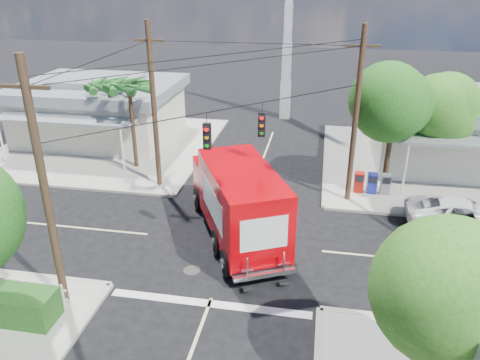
# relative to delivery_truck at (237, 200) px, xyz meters

# --- Properties ---
(ground) EXTENTS (120.00, 120.00, 0.00)m
(ground) POSITION_rel_delivery_truck_xyz_m (-0.13, -0.60, -1.83)
(ground) COLOR black
(ground) RESTS_ON ground
(sidewalk_ne) EXTENTS (14.12, 14.12, 0.14)m
(sidewalk_ne) POSITION_rel_delivery_truck_xyz_m (10.75, 10.28, -1.76)
(sidewalk_ne) COLOR #9D988E
(sidewalk_ne) RESTS_ON ground
(sidewalk_nw) EXTENTS (14.12, 14.12, 0.14)m
(sidewalk_nw) POSITION_rel_delivery_truck_xyz_m (-11.01, 10.28, -1.76)
(sidewalk_nw) COLOR #9D988E
(sidewalk_nw) RESTS_ON ground
(road_markings) EXTENTS (32.00, 32.00, 0.01)m
(road_markings) POSITION_rel_delivery_truck_xyz_m (-0.13, -2.07, -1.83)
(road_markings) COLOR beige
(road_markings) RESTS_ON ground
(building_ne) EXTENTS (11.80, 10.20, 4.50)m
(building_ne) POSITION_rel_delivery_truck_xyz_m (12.37, 11.37, 0.48)
(building_ne) COLOR beige
(building_ne) RESTS_ON sidewalk_ne
(building_nw) EXTENTS (10.80, 10.20, 4.30)m
(building_nw) POSITION_rel_delivery_truck_xyz_m (-12.13, 11.87, 0.39)
(building_nw) COLOR beige
(building_nw) RESTS_ON sidewalk_nw
(radio_tower) EXTENTS (0.80, 0.80, 17.00)m
(radio_tower) POSITION_rel_delivery_truck_xyz_m (0.37, 19.40, 3.81)
(radio_tower) COLOR silver
(radio_tower) RESTS_ON ground
(tree_ne_front) EXTENTS (4.21, 4.14, 6.66)m
(tree_ne_front) POSITION_rel_delivery_truck_xyz_m (7.08, 6.16, 2.93)
(tree_ne_front) COLOR #422D1C
(tree_ne_front) RESTS_ON sidewalk_ne
(tree_ne_back) EXTENTS (3.77, 3.66, 5.82)m
(tree_ne_back) POSITION_rel_delivery_truck_xyz_m (9.68, 8.36, 2.35)
(tree_ne_back) COLOR #422D1C
(tree_ne_back) RESTS_ON sidewalk_ne
(tree_se) EXTENTS (3.67, 3.54, 5.62)m
(tree_se) POSITION_rel_delivery_truck_xyz_m (6.88, -7.84, 2.21)
(tree_se) COLOR #422D1C
(tree_se) RESTS_ON sidewalk_se
(palm_nw_front) EXTENTS (3.01, 3.08, 5.59)m
(palm_nw_front) POSITION_rel_delivery_truck_xyz_m (-7.63, 6.90, 3.21)
(palm_nw_front) COLOR #422D1C
(palm_nw_front) RESTS_ON sidewalk_nw
(palm_nw_back) EXTENTS (3.01, 3.08, 5.19)m
(palm_nw_back) POSITION_rel_delivery_truck_xyz_m (-9.63, 8.40, 2.84)
(palm_nw_back) COLOR #422D1C
(palm_nw_back) RESTS_ON sidewalk_nw
(utility_poles) EXTENTS (12.00, 10.68, 9.00)m
(utility_poles) POSITION_rel_delivery_truck_xyz_m (-1.71, 1.01, 2.84)
(utility_poles) COLOR #473321
(utility_poles) RESTS_ON ground
(vending_boxes) EXTENTS (1.90, 0.50, 1.10)m
(vending_boxes) POSITION_rel_delivery_truck_xyz_m (6.37, 5.60, -1.14)
(vending_boxes) COLOR #9E110B
(vending_boxes) RESTS_ON sidewalk_ne
(delivery_truck) EXTENTS (5.82, 8.57, 3.61)m
(delivery_truck) POSITION_rel_delivery_truck_xyz_m (0.00, 0.00, 0.00)
(delivery_truck) COLOR black
(delivery_truck) RESTS_ON ground
(parked_car) EXTENTS (5.18, 2.42, 1.43)m
(parked_car) POSITION_rel_delivery_truck_xyz_m (10.28, 2.61, -1.12)
(parked_car) COLOR silver
(parked_car) RESTS_ON ground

